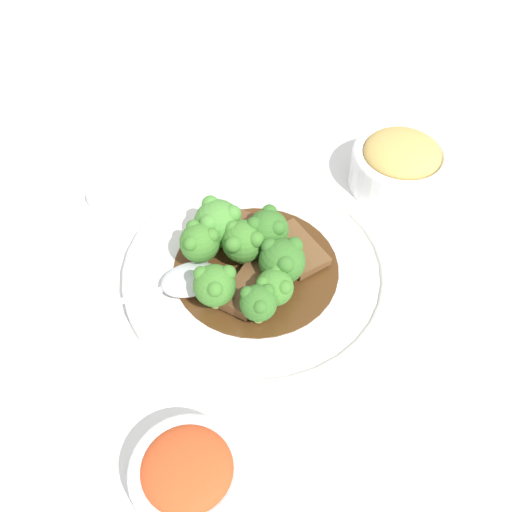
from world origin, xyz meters
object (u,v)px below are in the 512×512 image
(beef_strip_1, at_px, (297,248))
(broccoli_floret_1, at_px, (282,260))
(broccoli_floret_4, at_px, (258,302))
(broccoli_floret_2, at_px, (275,287))
(side_bowl_appetizer, at_px, (400,164))
(side_bowl_kimchi, at_px, (188,475))
(broccoli_floret_5, at_px, (267,229))
(beef_strip_0, at_px, (252,226))
(main_plate, at_px, (256,271))
(broccoli_floret_3, at_px, (241,243))
(broccoli_floret_0, at_px, (200,242))
(broccoli_floret_7, at_px, (214,285))
(broccoli_floret_6, at_px, (218,222))
(serving_spoon, at_px, (177,284))
(sauce_dish, at_px, (115,193))
(beef_strip_2, at_px, (247,289))

(beef_strip_1, relative_size, broccoli_floret_1, 1.60)
(broccoli_floret_1, height_order, broccoli_floret_4, broccoli_floret_1)
(broccoli_floret_2, relative_size, side_bowl_appetizer, 0.36)
(side_bowl_kimchi, bearing_deg, broccoli_floret_5, -163.17)
(beef_strip_0, height_order, broccoli_floret_1, broccoli_floret_1)
(main_plate, distance_m, broccoli_floret_3, 0.04)
(broccoli_floret_0, distance_m, side_bowl_kimchi, 0.22)
(broccoli_floret_3, relative_size, side_bowl_appetizer, 0.44)
(beef_strip_0, relative_size, broccoli_floret_4, 1.52)
(broccoli_floret_7, bearing_deg, beef_strip_0, -167.70)
(beef_strip_0, distance_m, beef_strip_1, 0.06)
(beef_strip_0, height_order, broccoli_floret_0, broccoli_floret_0)
(beef_strip_1, xyz_separation_m, side_bowl_kimchi, (0.25, 0.04, 0.00))
(broccoli_floret_6, distance_m, broccoli_floret_7, 0.08)
(broccoli_floret_5, xyz_separation_m, broccoli_floret_7, (0.08, -0.01, -0.00))
(broccoli_floret_2, height_order, broccoli_floret_5, broccoli_floret_5)
(beef_strip_0, relative_size, serving_spoon, 0.39)
(broccoli_floret_1, height_order, broccoli_floret_6, broccoli_floret_6)
(main_plate, xyz_separation_m, beef_strip_1, (-0.04, 0.03, 0.01))
(beef_strip_0, bearing_deg, beef_strip_1, 88.73)
(beef_strip_0, distance_m, sauce_dish, 0.18)
(beef_strip_1, relative_size, beef_strip_2, 1.27)
(beef_strip_0, height_order, beef_strip_1, beef_strip_0)
(beef_strip_1, height_order, side_bowl_kimchi, side_bowl_kimchi)
(broccoli_floret_6, bearing_deg, side_bowl_appetizer, 150.25)
(broccoli_floret_0, bearing_deg, sauce_dish, -104.45)
(beef_strip_0, relative_size, broccoli_floret_2, 1.59)
(broccoli_floret_4, bearing_deg, broccoli_floret_5, -153.76)
(broccoli_floret_2, xyz_separation_m, broccoli_floret_7, (0.03, -0.05, 0.01))
(broccoli_floret_1, distance_m, broccoli_floret_5, 0.04)
(broccoli_floret_3, height_order, sauce_dish, broccoli_floret_3)
(broccoli_floret_0, distance_m, broccoli_floret_2, 0.09)
(broccoli_floret_5, bearing_deg, broccoli_floret_1, 55.10)
(beef_strip_0, height_order, broccoli_floret_5, broccoli_floret_5)
(broccoli_floret_6, relative_size, side_bowl_kimchi, 0.59)
(beef_strip_0, distance_m, broccoli_floret_6, 0.05)
(broccoli_floret_1, bearing_deg, broccoli_floret_0, -71.20)
(broccoli_floret_3, height_order, broccoli_floret_4, broccoli_floret_3)
(sauce_dish, bearing_deg, broccoli_floret_1, 86.90)
(main_plate, distance_m, sauce_dish, 0.20)
(main_plate, bearing_deg, beef_strip_0, -142.99)
(broccoli_floret_5, relative_size, broccoli_floret_6, 0.98)
(broccoli_floret_3, xyz_separation_m, broccoli_floret_7, (0.06, 0.01, 0.00))
(main_plate, relative_size, sauce_dish, 4.21)
(beef_strip_2, bearing_deg, side_bowl_appetizer, 167.18)
(side_bowl_kimchi, bearing_deg, broccoli_floret_0, -147.34)
(beef_strip_2, bearing_deg, beef_strip_1, 168.65)
(broccoli_floret_5, distance_m, side_bowl_appetizer, 0.20)
(beef_strip_2, distance_m, sauce_dish, 0.22)
(beef_strip_0, distance_m, broccoli_floret_7, 0.11)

